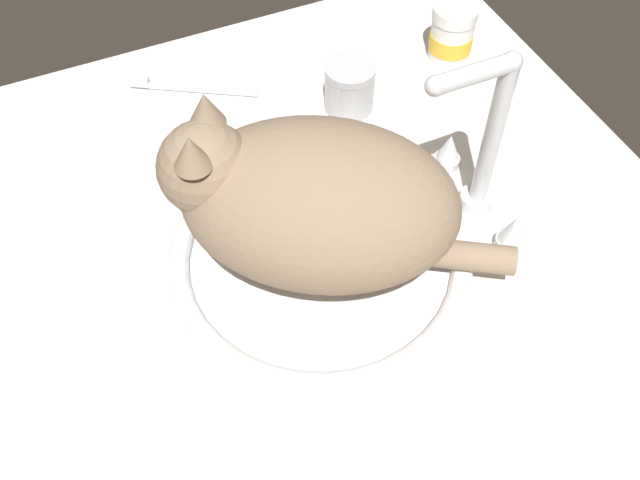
# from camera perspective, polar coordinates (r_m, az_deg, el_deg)

# --- Properties ---
(countertop) EXTENTS (1.02, 0.84, 0.03)m
(countertop) POSITION_cam_1_polar(r_m,az_deg,el_deg) (0.82, 2.68, -4.73)
(countertop) COLOR silver
(countertop) RESTS_ON ground
(sink_basin) EXTENTS (0.34, 0.34, 0.02)m
(sink_basin) POSITION_cam_1_polar(r_m,az_deg,el_deg) (0.83, 0.00, -1.25)
(sink_basin) COLOR white
(sink_basin) RESTS_ON countertop
(faucet) EXTENTS (0.17, 0.12, 0.23)m
(faucet) POSITION_cam_1_polar(r_m,az_deg,el_deg) (0.84, 12.40, 6.51)
(faucet) COLOR silver
(faucet) RESTS_ON countertop
(cat) EXTENTS (0.32, 0.36, 0.18)m
(cat) POSITION_cam_1_polar(r_m,az_deg,el_deg) (0.75, -1.28, 3.13)
(cat) COLOR #8C755B
(cat) RESTS_ON sink_basin
(pill_bottle) EXTENTS (0.06, 0.06, 0.08)m
(pill_bottle) POSITION_cam_1_polar(r_m,az_deg,el_deg) (1.08, 10.14, 15.42)
(pill_bottle) COLOR white
(pill_bottle) RESTS_ON countertop
(metal_jar) EXTENTS (0.07, 0.07, 0.07)m
(metal_jar) POSITION_cam_1_polar(r_m,az_deg,el_deg) (0.99, 2.29, 11.71)
(metal_jar) COLOR #B2B5BA
(metal_jar) RESTS_ON countertop
(toothbrush) EXTENTS (0.10, 0.16, 0.02)m
(toothbrush) POSITION_cam_1_polar(r_m,az_deg,el_deg) (1.04, -9.98, 11.51)
(toothbrush) COLOR silver
(toothbrush) RESTS_ON countertop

